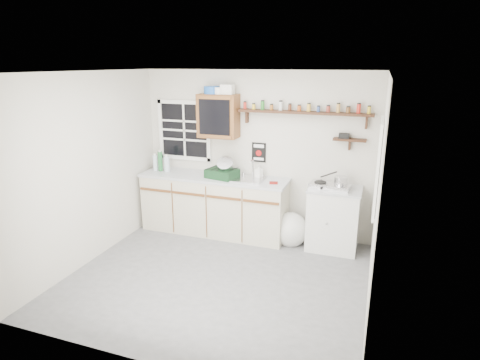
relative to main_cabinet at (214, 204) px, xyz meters
The scene contains 18 objects.
room 1.63m from the main_cabinet, 65.77° to the right, with size 3.64×3.24×2.54m.
main_cabinet is the anchor object (origin of this frame).
right_cabinet 1.84m from the main_cabinet, ahead, with size 0.73×0.57×0.91m.
sink 0.71m from the main_cabinet, ahead, with size 0.52×0.44×0.29m.
upper_cabinet 1.37m from the main_cabinet, 76.32° to the left, with size 0.60×0.32×0.65m.
upper_cabinet_clutter 1.75m from the main_cabinet, 76.90° to the left, with size 0.46×0.24×0.14m.
spice_shelf 1.98m from the main_cabinet, ahead, with size 1.91×0.18×0.35m.
secondary_shelf 2.25m from the main_cabinet, ahead, with size 0.45×0.16×0.24m.
warning_sign 1.08m from the main_cabinet, 24.36° to the left, with size 0.22×0.02×0.30m.
window_back 1.28m from the main_cabinet, 155.10° to the left, with size 0.93×0.03×0.98m.
window_right 2.68m from the main_cabinet, 17.55° to the right, with size 0.03×0.78×1.08m.
water_bottles 1.09m from the main_cabinet, behind, with size 0.29×0.09×0.34m.
dish_rack 0.59m from the main_cabinet, ahead, with size 0.50×0.42×0.33m.
soap_bottle 0.90m from the main_cabinet, 11.10° to the left, with size 0.09×0.10×0.21m, color white.
rag 1.08m from the main_cabinet, ahead, with size 0.12×0.10×0.02m, color maroon.
hotplate 1.83m from the main_cabinet, ahead, with size 0.59×0.36×0.08m.
saucepan 1.98m from the main_cabinet, ahead, with size 0.40×0.32×0.19m.
trash_bag 1.26m from the main_cabinet, ahead, with size 0.46×0.42×0.53m.
Camera 1 is at (1.75, -4.15, 2.60)m, focal length 30.00 mm.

